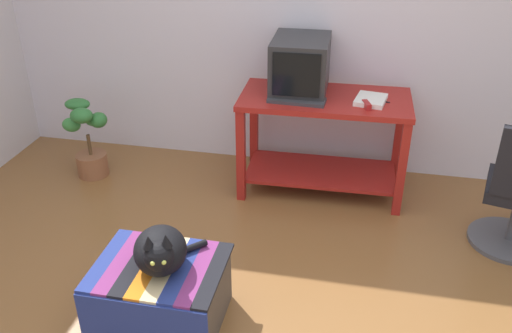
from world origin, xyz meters
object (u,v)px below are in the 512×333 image
keyboard (297,100)px  cat (160,251)px  desk (323,128)px  ottoman_with_blanket (161,293)px  tv_monitor (300,66)px  book (371,100)px  potted_plant (88,141)px  stapler (367,105)px

keyboard → cat: 1.57m
desk → ottoman_with_blanket: desk is taller
tv_monitor → book: tv_monitor is taller
tv_monitor → book: 0.56m
tv_monitor → ottoman_with_blanket: 1.91m
tv_monitor → potted_plant: tv_monitor is taller
potted_plant → stapler: size_ratio=5.62×
tv_monitor → keyboard: (0.01, -0.23, -0.18)m
desk → potted_plant: size_ratio=1.99×
ottoman_with_blanket → stapler: stapler is taller
cat → stapler: stapler is taller
cat → stapler: 1.77m
desk → book: size_ratio=4.99×
desk → stapler: stapler is taller
ottoman_with_blanket → stapler: 1.85m
potted_plant → stapler: 2.17m
desk → stapler: bearing=-27.8°
desk → keyboard: bearing=-144.6°
tv_monitor → cat: tv_monitor is taller
book → cat: size_ratio=0.56×
desk → cat: (-0.67, -1.61, -0.03)m
desk → ottoman_with_blanket: bearing=-115.0°
book → cat: (-0.99, -1.57, -0.29)m
stapler → cat: bearing=-142.6°
ottoman_with_blanket → potted_plant: size_ratio=1.10×
tv_monitor → keyboard: 0.29m
book → cat: book is taller
keyboard → book: book is taller
potted_plant → cat: bearing=-51.4°
book → ottoman_with_blanket: bearing=-113.7°
ottoman_with_blanket → desk: bearing=66.4°
desk → stapler: 0.42m
potted_plant → tv_monitor: bearing=8.7°
desk → cat: bearing=-114.0°
stapler → ottoman_with_blanket: bearing=-143.6°
keyboard → potted_plant: 1.70m
potted_plant → stapler: bearing=0.4°
stapler → tv_monitor: bearing=135.4°
ottoman_with_blanket → tv_monitor: bearing=73.5°
stapler → potted_plant: bearing=161.1°
desk → cat: 1.74m
desk → stapler: size_ratio=11.17×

